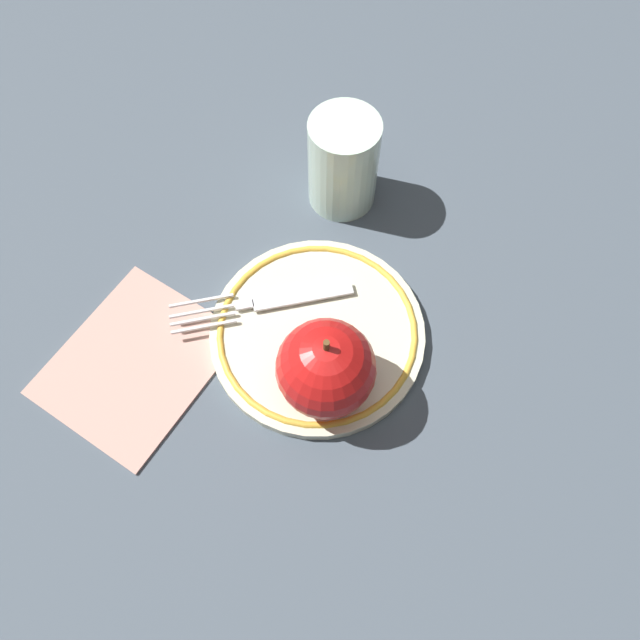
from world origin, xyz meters
name	(u,v)px	position (x,y,z in m)	size (l,w,h in m)	color
ground_plane	(319,320)	(0.00, 0.00, 0.00)	(2.00, 2.00, 0.00)	#45505B
plate	(320,333)	(0.00, -0.02, 0.01)	(0.20, 0.20, 0.01)	beige
apple_red_whole	(326,368)	(0.01, -0.07, 0.06)	(0.08, 0.08, 0.09)	red
fork	(267,303)	(-0.05, 0.00, 0.02)	(0.17, 0.07, 0.00)	silver
drinking_glass	(343,163)	(0.01, 0.15, 0.05)	(0.07, 0.07, 0.10)	silver
napkin_folded	(135,362)	(-0.16, -0.06, 0.00)	(0.13, 0.15, 0.01)	tan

